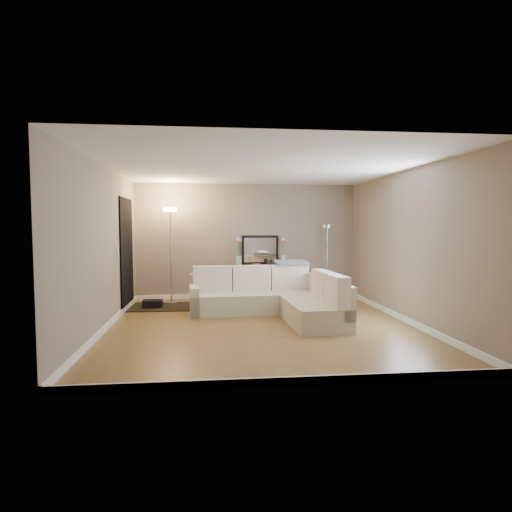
{
  "coord_description": "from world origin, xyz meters",
  "views": [
    {
      "loc": [
        -0.84,
        -6.97,
        1.65
      ],
      "look_at": [
        0.0,
        0.8,
        1.1
      ],
      "focal_mm": 30.0,
      "sensor_mm": 36.0,
      "label": 1
    }
  ],
  "objects": [
    {
      "name": "sectional_sofa",
      "position": [
        0.36,
        0.75,
        0.32
      ],
      "size": [
        2.6,
        2.42,
        0.88
      ],
      "color": "beige",
      "rests_on": "floor"
    },
    {
      "name": "table_decor",
      "position": [
        0.31,
        2.52,
        0.79
      ],
      "size": [
        0.51,
        0.12,
        0.12
      ],
      "color": "orange",
      "rests_on": "console_table"
    },
    {
      "name": "switch_plate",
      "position": [
        -2.48,
        0.85,
        1.2
      ],
      "size": [
        0.02,
        0.08,
        0.12
      ],
      "primitive_type": "cube",
      "color": "white",
      "rests_on": "ground"
    },
    {
      "name": "flower_vase_left",
      "position": [
        -0.2,
        2.53,
        1.03
      ],
      "size": [
        0.14,
        0.12,
        0.63
      ],
      "color": "silver",
      "rests_on": "console_table"
    },
    {
      "name": "wall_front",
      "position": [
        0.0,
        -2.76,
        1.3
      ],
      "size": [
        5.0,
        0.02,
        2.6
      ],
      "primitive_type": "cube",
      "color": "gray",
      "rests_on": "ground"
    },
    {
      "name": "throw_blanket",
      "position": [
        0.78,
        1.38,
        0.93
      ],
      "size": [
        0.66,
        0.43,
        0.08
      ],
      "primitive_type": "cube",
      "rotation": [
        0.1,
        0.0,
        0.1
      ],
      "color": "gray",
      "rests_on": "sectional_sofa"
    },
    {
      "name": "ceiling",
      "position": [
        0.0,
        0.0,
        2.6
      ],
      "size": [
        5.0,
        5.5,
        0.01
      ],
      "primitive_type": "cube",
      "color": "white",
      "rests_on": "ground"
    },
    {
      "name": "floor_lamp_unlit",
      "position": [
        1.79,
        2.4,
        1.19
      ],
      "size": [
        0.25,
        0.25,
        1.68
      ],
      "color": "silver",
      "rests_on": "floor"
    },
    {
      "name": "console_table",
      "position": [
        0.23,
        2.55,
        0.42
      ],
      "size": [
        1.21,
        0.39,
        0.74
      ],
      "color": "black",
      "rests_on": "floor"
    },
    {
      "name": "baseboard_front",
      "position": [
        0.0,
        -2.73,
        0.05
      ],
      "size": [
        5.0,
        0.03,
        0.1
      ],
      "primitive_type": "cube",
      "color": "white",
      "rests_on": "ground"
    },
    {
      "name": "flower_vase_right",
      "position": [
        0.81,
        2.59,
        1.03
      ],
      "size": [
        0.14,
        0.12,
        0.63
      ],
      "color": "silver",
      "rests_on": "console_table"
    },
    {
      "name": "black_bag",
      "position": [
        -2.0,
        1.71,
        0.04
      ],
      "size": [
        0.38,
        0.27,
        0.24
      ],
      "primitive_type": "cube",
      "rotation": [
        0.0,
        0.0,
        -0.02
      ],
      "color": "black",
      "rests_on": "charcoal_rug"
    },
    {
      "name": "baseboard_right",
      "position": [
        2.48,
        0.0,
        0.05
      ],
      "size": [
        0.03,
        5.5,
        0.1
      ],
      "primitive_type": "cube",
      "color": "white",
      "rests_on": "ground"
    },
    {
      "name": "wall_back",
      "position": [
        0.0,
        2.76,
        1.3
      ],
      "size": [
        5.0,
        0.02,
        2.6
      ],
      "primitive_type": "cube",
      "color": "gray",
      "rests_on": "ground"
    },
    {
      "name": "wall_left",
      "position": [
        -2.51,
        0.0,
        1.3
      ],
      "size": [
        0.02,
        5.5,
        2.6
      ],
      "primitive_type": "cube",
      "color": "gray",
      "rests_on": "ground"
    },
    {
      "name": "wall_right",
      "position": [
        2.51,
        0.0,
        1.3
      ],
      "size": [
        0.02,
        5.5,
        2.6
      ],
      "primitive_type": "cube",
      "color": "gray",
      "rests_on": "ground"
    },
    {
      "name": "floor_lamp_lit",
      "position": [
        -1.67,
        2.19,
        1.44
      ],
      "size": [
        0.29,
        0.29,
        2.04
      ],
      "color": "silver",
      "rests_on": "floor"
    },
    {
      "name": "doorway",
      "position": [
        -2.48,
        1.7,
        1.1
      ],
      "size": [
        0.02,
        1.2,
        2.2
      ],
      "primitive_type": "cube",
      "color": "black",
      "rests_on": "ground"
    },
    {
      "name": "baseboard_back",
      "position": [
        0.0,
        2.73,
        0.05
      ],
      "size": [
        5.0,
        0.03,
        0.1
      ],
      "primitive_type": "cube",
      "color": "white",
      "rests_on": "ground"
    },
    {
      "name": "charcoal_rug",
      "position": [
        -1.78,
        1.8,
        0.01
      ],
      "size": [
        1.35,
        1.02,
        0.02
      ],
      "primitive_type": "cube",
      "rotation": [
        0.0,
        0.0,
        -0.02
      ],
      "color": "black",
      "rests_on": "floor"
    },
    {
      "name": "leaning_mirror",
      "position": [
        0.3,
        2.71,
        1.1
      ],
      "size": [
        0.85,
        0.09,
        0.66
      ],
      "color": "black",
      "rests_on": "console_table"
    },
    {
      "name": "floor",
      "position": [
        0.0,
        0.0,
        -0.01
      ],
      "size": [
        5.0,
        5.5,
        0.01
      ],
      "primitive_type": "cube",
      "color": "brown",
      "rests_on": "ground"
    },
    {
      "name": "baseboard_left",
      "position": [
        -2.48,
        0.0,
        0.05
      ],
      "size": [
        0.03,
        5.5,
        0.1
      ],
      "primitive_type": "cube",
      "color": "white",
      "rests_on": "ground"
    }
  ]
}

